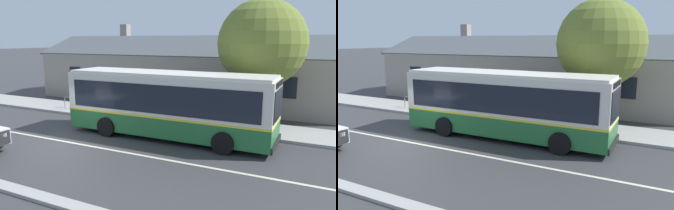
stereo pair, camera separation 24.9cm
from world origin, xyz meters
The scene contains 9 objects.
ground_plane centered at (0.00, 0.00, 0.00)m, with size 300.00×300.00×0.00m, color #38383A.
sidewalk_far centered at (0.00, 6.00, 0.07)m, with size 60.00×3.00×0.15m, color #9E9E99.
lane_divider_stripe centered at (0.00, 0.00, 0.00)m, with size 60.00×0.16×0.01m, color beige.
community_building centered at (0.46, 13.34, 1.96)m, with size 24.29×8.16×6.22m.
transit_bus centered at (3.90, 2.90, 1.77)m, with size 10.57×2.83×3.30m.
bench_by_building centered at (-1.81, 6.00, 0.57)m, with size 1.70×0.51×0.94m.
bench_down_street centered at (2.94, 5.86, 0.57)m, with size 1.69×0.51×0.94m.
street_tree_primary centered at (7.45, 7.07, 4.51)m, with size 4.78×4.78×7.05m.
bike_rack centered at (-5.07, 5.65, 0.68)m, with size 1.16×0.06×0.78m.
Camera 1 is at (11.03, -11.38, 4.85)m, focal length 35.00 mm.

